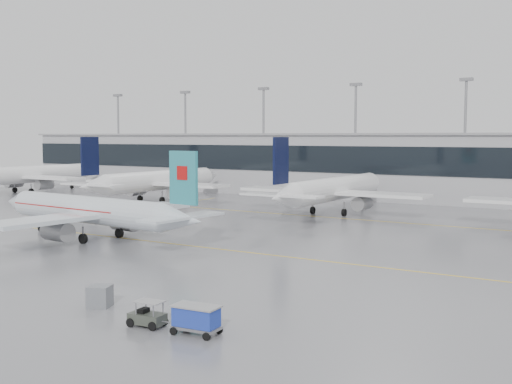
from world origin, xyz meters
The scene contains 15 objects.
ground centered at (0.00, 0.00, 0.00)m, with size 320.00×320.00×0.00m, color gray.
taxi_line_main centered at (0.00, 0.00, 0.01)m, with size 120.00×0.25×0.01m, color gold.
taxi_line_north centered at (0.00, 30.00, 0.01)m, with size 120.00×0.25×0.01m, color gold.
taxi_line_cross centered at (-30.00, 15.00, 0.01)m, with size 0.25×60.00×0.01m, color gold.
terminal centered at (0.00, 62.00, 6.00)m, with size 180.00×15.00×12.00m, color #A2A2A6.
terminal_glass centered at (0.00, 54.45, 7.50)m, with size 180.00×0.20×5.00m, color black.
terminal_roof centered at (0.00, 62.00, 12.20)m, with size 182.00×16.00×0.40m, color gray.
light_masts centered at (0.00, 68.00, 13.34)m, with size 156.40×1.00×22.60m.
air_canada_jet centered at (-12.77, -2.46, 3.25)m, with size 33.93×26.53×10.36m.
parked_jet_a centered at (-70.00, 33.69, 3.71)m, with size 29.64×36.96×11.72m.
parked_jet_b centered at (-35.00, 33.69, 3.71)m, with size 29.64×36.96×11.72m.
parked_jet_c centered at (0.00, 33.69, 3.71)m, with size 29.64×36.96×11.72m.
baggage_tug centered at (14.99, -24.82, 0.58)m, with size 3.42×1.60×1.64m.
baggage_cart centered at (18.57, -24.50, 1.04)m, with size 3.00×1.85×1.77m.
gse_unit centered at (9.11, -23.09, 0.75)m, with size 1.49×1.39×1.49m, color slate.
Camera 1 is at (41.46, -54.40, 11.85)m, focal length 45.00 mm.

